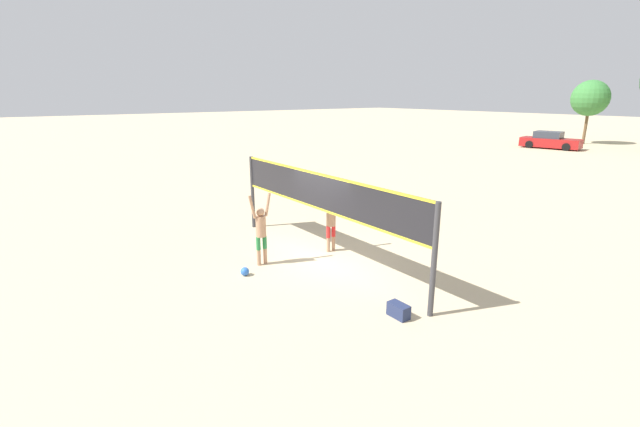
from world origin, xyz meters
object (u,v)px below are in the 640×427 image
object	(u,v)px
player_spiker	(261,228)
tree_right_cluster	(590,98)
volleyball	(245,271)
gear_bag	(399,310)
parked_car_mid	(550,141)
volleyball_net	(320,199)
player_blocker	(331,218)

from	to	relation	value
player_spiker	tree_right_cluster	world-z (taller)	tree_right_cluster
player_spiker	tree_right_cluster	xyz separation A→B (m)	(-8.03, 39.45, 3.16)
volleyball	gear_bag	distance (m)	4.26
volleyball	parked_car_mid	size ratio (longest dim) A/B	0.05
gear_bag	player_spiker	bearing A→B (deg)	-168.38
player_spiker	gear_bag	size ratio (longest dim) A/B	4.24
volleyball_net	parked_car_mid	bearing A→B (deg)	105.72
volleyball_net	player_spiker	xyz separation A→B (m)	(-0.72, -1.49, -0.74)
player_blocker	tree_right_cluster	world-z (taller)	tree_right_cluster
player_blocker	gear_bag	world-z (taller)	player_blocker
volleyball_net	player_spiker	bearing A→B (deg)	-115.85
volleyball	parked_car_mid	bearing A→B (deg)	104.23
parked_car_mid	gear_bag	bearing A→B (deg)	-79.98
player_blocker	tree_right_cluster	bearing A→B (deg)	-167.37
player_spiker	parked_car_mid	xyz separation A→B (m)	(-8.22, 33.26, -0.41)
player_spiker	parked_car_mid	size ratio (longest dim) A/B	0.41
player_spiker	parked_car_mid	distance (m)	34.26
tree_right_cluster	volleyball_net	bearing A→B (deg)	-77.02
gear_bag	tree_right_cluster	bearing A→B (deg)	107.79
player_blocker	volleyball	xyz separation A→B (m)	(0.09, -2.96, -0.92)
volleyball_net	player_blocker	size ratio (longest dim) A/B	4.08
player_spiker	volleyball	xyz separation A→B (m)	(0.41, -0.75, -0.95)
volleyball_net	player_blocker	world-z (taller)	volleyball_net
volleyball_net	gear_bag	bearing A→B (deg)	-9.37
volleyball	tree_right_cluster	bearing A→B (deg)	101.85
player_blocker	gear_bag	xyz separation A→B (m)	(4.03, -1.31, -0.88)
player_spiker	tree_right_cluster	size ratio (longest dim) A/B	0.35
volleyball_net	volleyball	size ratio (longest dim) A/B	35.52
player_blocker	tree_right_cluster	size ratio (longest dim) A/B	0.34
volleyball_net	player_blocker	xyz separation A→B (m)	(-0.41, 0.72, -0.77)
volleyball_net	gear_bag	world-z (taller)	volleyball_net
player_blocker	gear_bag	distance (m)	4.33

